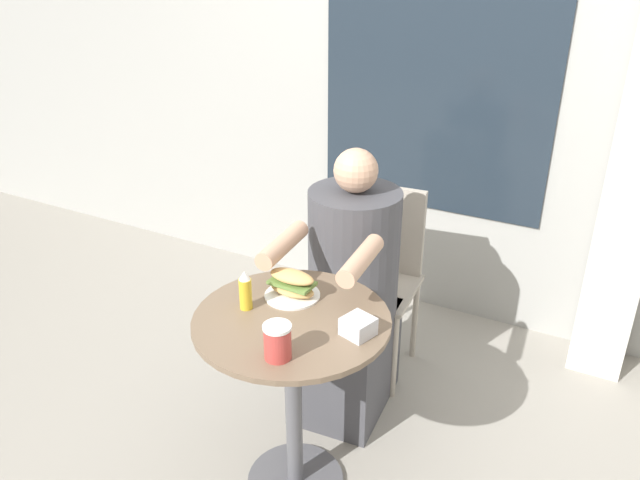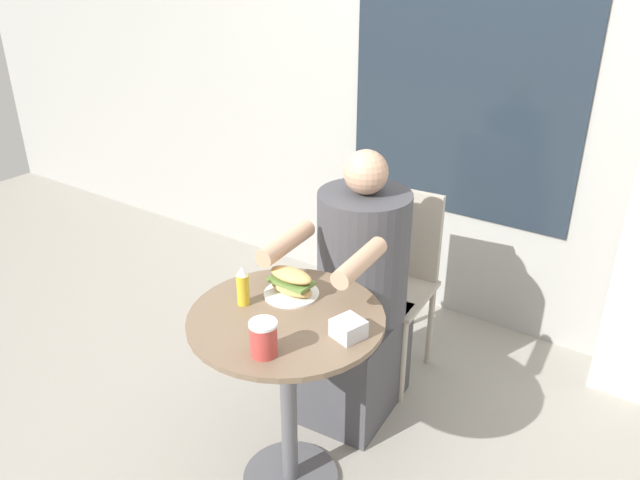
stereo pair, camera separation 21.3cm
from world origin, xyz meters
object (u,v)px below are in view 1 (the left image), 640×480
at_px(drink_cup, 278,341).
at_px(cafe_table, 293,367).
at_px(sandwich_on_plate, 292,285).
at_px(condiment_bottle, 245,290).
at_px(seated_diner, 349,303).
at_px(diner_chair, 380,263).

bearing_deg(drink_cup, cafe_table, 109.76).
distance_m(sandwich_on_plate, condiment_bottle, 0.17).
bearing_deg(cafe_table, seated_diner, 94.12).
relative_size(diner_chair, sandwich_on_plate, 4.44).
distance_m(cafe_table, condiment_bottle, 0.32).
bearing_deg(cafe_table, drink_cup, -70.24).
xyz_separation_m(seated_diner, sandwich_on_plate, (-0.03, -0.41, 0.29)).
relative_size(cafe_table, diner_chair, 0.85).
xyz_separation_m(cafe_table, drink_cup, (0.07, -0.21, 0.26)).
height_order(diner_chair, seated_diner, seated_diner).
bearing_deg(cafe_table, diner_chair, 93.16).
bearing_deg(seated_diner, diner_chair, -92.87).
relative_size(cafe_table, drink_cup, 6.58).
bearing_deg(condiment_bottle, drink_cup, -37.59).
height_order(seated_diner, drink_cup, seated_diner).
xyz_separation_m(sandwich_on_plate, condiment_bottle, (-0.10, -0.14, 0.03)).
bearing_deg(drink_cup, sandwich_on_plate, 113.52).
xyz_separation_m(sandwich_on_plate, drink_cup, (0.14, -0.33, 0.01)).
distance_m(seated_diner, sandwich_on_plate, 0.50).
xyz_separation_m(diner_chair, condiment_bottle, (-0.12, -0.90, 0.29)).
xyz_separation_m(seated_diner, drink_cup, (0.11, -0.74, 0.30)).
bearing_deg(seated_diner, condiment_bottle, 72.40).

